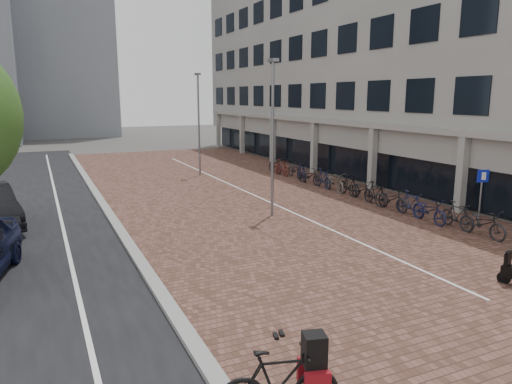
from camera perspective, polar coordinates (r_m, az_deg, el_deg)
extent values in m
plane|color=#474442|center=(13.92, 10.56, -9.74)|extent=(140.00, 140.00, 0.00)
cube|color=brown|center=(25.00, -1.60, -0.04)|extent=(14.50, 42.00, 0.04)
cube|color=black|center=(23.11, -27.57, -2.32)|extent=(8.00, 50.00, 0.03)
cube|color=gray|center=(23.19, -17.95, -1.36)|extent=(0.35, 42.00, 0.14)
cube|color=white|center=(23.07, -22.62, -1.87)|extent=(0.12, 44.00, 0.00)
cube|color=white|center=(25.07, -1.18, 0.06)|extent=(0.10, 30.00, 0.00)
cube|color=#9E9E98|center=(33.79, 13.64, 17.11)|extent=(8.00, 40.00, 13.00)
cube|color=black|center=(31.80, 8.22, 5.40)|extent=(0.15, 38.00, 3.20)
cube|color=#9E9E98|center=(31.56, 8.00, 8.55)|extent=(1.60, 38.00, 0.30)
cube|color=#9E9E98|center=(22.17, 23.48, 1.97)|extent=(0.35, 0.35, 3.40)
cube|color=#9E9E98|center=(26.49, 13.82, 3.99)|extent=(0.35, 0.35, 3.40)
cube|color=#9E9E98|center=(31.37, 6.99, 5.35)|extent=(0.35, 0.35, 3.40)
cube|color=#9E9E98|center=(36.59, 2.03, 6.29)|extent=(0.35, 0.35, 3.40)
cube|color=#9E9E98|center=(42.01, -1.69, 6.96)|extent=(0.35, 0.35, 3.40)
cube|color=#9E9E98|center=(47.57, -4.55, 7.45)|extent=(0.35, 0.35, 3.40)
cube|color=gray|center=(66.11, -22.55, 17.58)|extent=(12.00, 10.00, 26.00)
imported|color=black|center=(8.00, 2.84, -21.97)|extent=(2.01, 1.03, 1.17)
cube|color=black|center=(7.72, 2.88, -18.72)|extent=(0.42, 0.41, 0.52)
cube|color=maroon|center=(7.88, 1.31, -22.01)|extent=(0.42, 0.22, 0.41)
cube|color=maroon|center=(8.05, 4.33, -21.23)|extent=(0.42, 0.22, 0.41)
cylinder|color=slate|center=(19.96, 25.31, -1.06)|extent=(0.07, 0.07, 2.09)
cube|color=#0D1BAB|center=(19.77, 25.62, 1.75)|extent=(0.47, 0.16, 0.47)
cylinder|color=gray|center=(19.65, 2.00, 6.22)|extent=(0.12, 0.12, 6.39)
cylinder|color=slate|center=(30.23, -6.88, 7.90)|extent=(0.12, 0.12, 6.32)
imported|color=black|center=(18.88, 25.55, -3.38)|extent=(0.72, 1.98, 1.04)
imported|color=black|center=(19.61, 23.00, -2.63)|extent=(0.72, 1.80, 1.05)
imported|color=#161A3E|center=(20.18, 20.08, -2.05)|extent=(0.87, 2.03, 1.04)
imported|color=#161C3D|center=(21.06, 18.10, -1.36)|extent=(0.59, 1.77, 1.05)
imported|color=black|center=(21.84, 15.91, -0.80)|extent=(0.86, 2.03, 1.04)
imported|color=black|center=(22.75, 14.20, -0.21)|extent=(0.50, 1.75, 1.05)
imported|color=black|center=(23.65, 12.50, 0.29)|extent=(0.77, 2.00, 1.04)
imported|color=black|center=(24.64, 11.14, 0.80)|extent=(0.50, 1.75, 1.05)
imported|color=#5C5A54|center=(25.48, 9.38, 1.20)|extent=(0.87, 2.03, 1.04)
imported|color=#131A36|center=(26.43, 8.01, 1.62)|extent=(0.63, 1.78, 1.05)
imported|color=black|center=(27.33, 6.48, 1.96)|extent=(0.99, 2.06, 1.04)
imported|color=black|center=(28.37, 5.50, 2.35)|extent=(0.85, 1.81, 1.05)
imported|color=#222127|center=(29.46, 4.74, 2.68)|extent=(0.84, 2.02, 1.04)
imported|color=#511A15|center=(30.28, 3.07, 2.96)|extent=(0.62, 1.78, 1.05)
imported|color=black|center=(31.36, 2.34, 3.25)|extent=(0.79, 2.00, 1.04)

